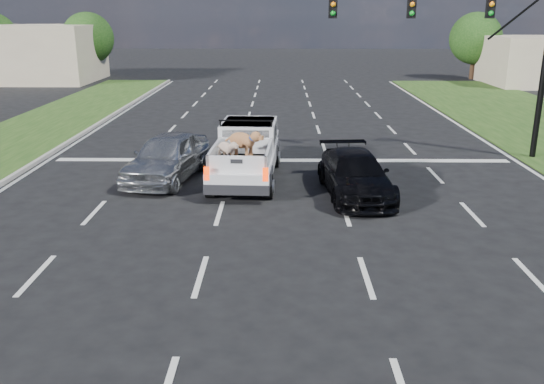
{
  "coord_description": "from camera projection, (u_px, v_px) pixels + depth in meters",
  "views": [
    {
      "loc": [
        -0.09,
        -11.05,
        5.33
      ],
      "look_at": [
        -0.26,
        2.0,
        1.25
      ],
      "focal_mm": 38.0,
      "sensor_mm": 36.0,
      "label": 1
    }
  ],
  "objects": [
    {
      "name": "road_markings",
      "position": [
        282.0,
        186.0,
        18.4
      ],
      "size": [
        17.75,
        60.0,
        0.01
      ],
      "color": "silver",
      "rests_on": "ground"
    },
    {
      "name": "silver_sedan",
      "position": [
        167.0,
        157.0,
        19.0
      ],
      "size": [
        2.71,
        4.82,
        1.55
      ],
      "primitive_type": "imported",
      "rotation": [
        0.0,
        0.0,
        -0.2
      ],
      "color": "#ACAFB3",
      "rests_on": "ground"
    },
    {
      "name": "black_coupe",
      "position": [
        355.0,
        175.0,
        17.35
      ],
      "size": [
        2.2,
        4.62,
        1.3
      ],
      "primitive_type": "imported",
      "rotation": [
        0.0,
        0.0,
        0.09
      ],
      "color": "black",
      "rests_on": "ground"
    },
    {
      "name": "ground",
      "position": [
        283.0,
        277.0,
        12.14
      ],
      "size": [
        160.0,
        160.0,
        0.0
      ],
      "primitive_type": "plane",
      "color": "black",
      "rests_on": "ground"
    },
    {
      "name": "traffic_signal",
      "position": [
        482.0,
        30.0,
        20.66
      ],
      "size": [
        9.11,
        0.31,
        7.0
      ],
      "color": "black",
      "rests_on": "ground"
    },
    {
      "name": "tree_far_d",
      "position": [
        476.0,
        38.0,
        47.22
      ],
      "size": [
        4.2,
        4.2,
        5.4
      ],
      "color": "#332114",
      "rests_on": "ground"
    },
    {
      "name": "pickup_truck",
      "position": [
        246.0,
        152.0,
        19.02
      ],
      "size": [
        2.2,
        5.38,
        1.98
      ],
      "rotation": [
        0.0,
        0.0,
        -0.05
      ],
      "color": "black",
      "rests_on": "ground"
    },
    {
      "name": "building_left",
      "position": [
        32.0,
        53.0,
        46.09
      ],
      "size": [
        10.0,
        8.0,
        4.4
      ],
      "primitive_type": "cube",
      "color": "#C2B294",
      "rests_on": "ground"
    },
    {
      "name": "tree_far_c",
      "position": [
        88.0,
        38.0,
        47.63
      ],
      "size": [
        4.2,
        4.2,
        5.4
      ],
      "color": "#332114",
      "rests_on": "ground"
    }
  ]
}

